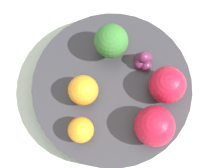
# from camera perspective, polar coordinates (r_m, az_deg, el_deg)

# --- Properties ---
(ground_plane) EXTENTS (6.00, 6.00, 0.00)m
(ground_plane) POSITION_cam_1_polar(r_m,az_deg,el_deg) (0.58, 0.00, -1.88)
(ground_plane) COLOR gray
(table_surface) EXTENTS (1.20, 1.20, 0.02)m
(table_surface) POSITION_cam_1_polar(r_m,az_deg,el_deg) (0.57, 0.00, -1.64)
(table_surface) COLOR #B2C6B2
(table_surface) RESTS_ON ground_plane
(bowl) EXTENTS (0.27, 0.27, 0.04)m
(bowl) POSITION_cam_1_polar(r_m,az_deg,el_deg) (0.54, 0.00, -0.86)
(bowl) COLOR #2D2D33
(bowl) RESTS_ON table_surface
(broccoli) EXTENTS (0.05, 0.05, 0.07)m
(broccoli) POSITION_cam_1_polar(r_m,az_deg,el_deg) (0.50, -0.13, 7.80)
(broccoli) COLOR #8CB76B
(broccoli) RESTS_ON bowl
(apple_red) EXTENTS (0.06, 0.06, 0.06)m
(apple_red) POSITION_cam_1_polar(r_m,az_deg,el_deg) (0.50, 10.08, -0.16)
(apple_red) COLOR #B7142D
(apple_red) RESTS_ON bowl
(apple_green) EXTENTS (0.06, 0.06, 0.06)m
(apple_green) POSITION_cam_1_polar(r_m,az_deg,el_deg) (0.48, 7.80, -7.64)
(apple_green) COLOR #B7142D
(apple_green) RESTS_ON bowl
(orange_front) EXTENTS (0.04, 0.04, 0.04)m
(orange_front) POSITION_cam_1_polar(r_m,az_deg,el_deg) (0.49, -5.71, -8.35)
(orange_front) COLOR orange
(orange_front) RESTS_ON bowl
(orange_back) EXTENTS (0.05, 0.05, 0.05)m
(orange_back) POSITION_cam_1_polar(r_m,az_deg,el_deg) (0.49, -5.28, -1.13)
(orange_back) COLOR orange
(orange_back) RESTS_ON bowl
(grape_cluster) EXTENTS (0.03, 0.04, 0.03)m
(grape_cluster) POSITION_cam_1_polar(r_m,az_deg,el_deg) (0.52, 5.81, 4.22)
(grape_cluster) COLOR #5B1E42
(grape_cluster) RESTS_ON bowl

